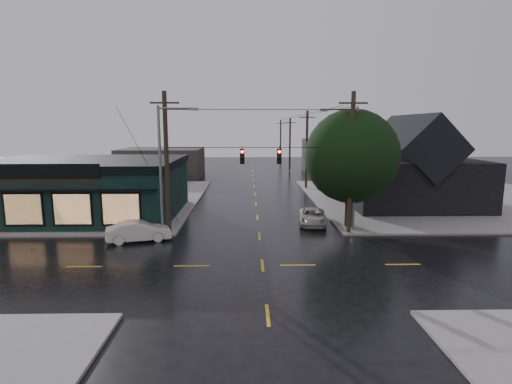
{
  "coord_description": "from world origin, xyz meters",
  "views": [
    {
      "loc": [
        -0.8,
        -21.53,
        7.77
      ],
      "look_at": [
        -0.25,
        5.61,
        3.28
      ],
      "focal_mm": 28.0,
      "sensor_mm": 36.0,
      "label": 1
    }
  ],
  "objects_px": {
    "corner_tree": "(352,156)",
    "suv_silver": "(312,217)",
    "utility_pole_nw": "(169,235)",
    "utility_pole_ne": "(348,234)",
    "sedan_cream": "(139,231)"
  },
  "relations": [
    {
      "from": "corner_tree",
      "to": "sedan_cream",
      "type": "xyz_separation_m",
      "value": [
        -15.26,
        -3.35,
        -4.82
      ]
    },
    {
      "from": "utility_pole_ne",
      "to": "sedan_cream",
      "type": "distance_m",
      "value": 14.86
    },
    {
      "from": "sedan_cream",
      "to": "corner_tree",
      "type": "bearing_deg",
      "value": -94.3
    },
    {
      "from": "utility_pole_nw",
      "to": "utility_pole_ne",
      "type": "distance_m",
      "value": 13.0
    },
    {
      "from": "sedan_cream",
      "to": "suv_silver",
      "type": "distance_m",
      "value": 13.38
    },
    {
      "from": "utility_pole_nw",
      "to": "sedan_cream",
      "type": "bearing_deg",
      "value": -139.47
    },
    {
      "from": "utility_pole_nw",
      "to": "utility_pole_ne",
      "type": "height_order",
      "value": "same"
    },
    {
      "from": "corner_tree",
      "to": "utility_pole_ne",
      "type": "relative_size",
      "value": 0.88
    },
    {
      "from": "utility_pole_nw",
      "to": "sedan_cream",
      "type": "height_order",
      "value": "utility_pole_nw"
    },
    {
      "from": "suv_silver",
      "to": "utility_pole_ne",
      "type": "bearing_deg",
      "value": -47.13
    },
    {
      "from": "corner_tree",
      "to": "utility_pole_ne",
      "type": "xyz_separation_m",
      "value": [
        -0.5,
        -1.85,
        -5.52
      ]
    },
    {
      "from": "corner_tree",
      "to": "utility_pole_nw",
      "type": "relative_size",
      "value": 0.88
    },
    {
      "from": "corner_tree",
      "to": "suv_silver",
      "type": "bearing_deg",
      "value": 156.84
    },
    {
      "from": "utility_pole_ne",
      "to": "suv_silver",
      "type": "height_order",
      "value": "utility_pole_ne"
    },
    {
      "from": "utility_pole_ne",
      "to": "suv_silver",
      "type": "bearing_deg",
      "value": 125.85
    }
  ]
}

